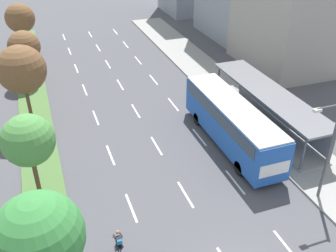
{
  "coord_description": "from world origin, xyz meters",
  "views": [
    {
      "loc": [
        -7.1,
        -9.18,
        15.82
      ],
      "look_at": [
        1.11,
        13.56,
        1.2
      ],
      "focal_mm": 40.23,
      "sensor_mm": 36.0,
      "label": 1
    }
  ],
  "objects_px": {
    "bus": "(232,120)",
    "median_tree_fifth": "(20,18)",
    "median_tree_nearest": "(39,237)",
    "median_tree_third": "(21,70)",
    "streetlight": "(329,146)",
    "bus_shelter": "(270,104)",
    "median_tree_fourth": "(24,47)",
    "median_tree_second": "(28,141)",
    "cyclist": "(119,245)"
  },
  "relations": [
    {
      "from": "median_tree_nearest",
      "to": "median_tree_second",
      "type": "xyz_separation_m",
      "value": [
        -0.22,
        8.6,
        -0.87
      ]
    },
    {
      "from": "bus_shelter",
      "to": "median_tree_nearest",
      "type": "xyz_separation_m",
      "value": [
        -17.86,
        -10.92,
        2.88
      ]
    },
    {
      "from": "median_tree_second",
      "to": "cyclist",
      "type": "bearing_deg",
      "value": -61.27
    },
    {
      "from": "cyclist",
      "to": "median_tree_second",
      "type": "xyz_separation_m",
      "value": [
        -3.59,
        6.55,
        3.08
      ]
    },
    {
      "from": "median_tree_nearest",
      "to": "median_tree_fifth",
      "type": "height_order",
      "value": "median_tree_nearest"
    },
    {
      "from": "median_tree_fourth",
      "to": "median_tree_fifth",
      "type": "distance_m",
      "value": 8.62
    },
    {
      "from": "bus_shelter",
      "to": "median_tree_third",
      "type": "height_order",
      "value": "median_tree_third"
    },
    {
      "from": "bus",
      "to": "median_tree_fifth",
      "type": "height_order",
      "value": "median_tree_fifth"
    },
    {
      "from": "bus",
      "to": "streetlight",
      "type": "distance_m",
      "value": 7.7
    },
    {
      "from": "median_tree_fourth",
      "to": "streetlight",
      "type": "relative_size",
      "value": 0.8
    },
    {
      "from": "median_tree_fifth",
      "to": "cyclist",
      "type": "bearing_deg",
      "value": -84.0
    },
    {
      "from": "bus",
      "to": "cyclist",
      "type": "bearing_deg",
      "value": -144.13
    },
    {
      "from": "bus_shelter",
      "to": "bus",
      "type": "bearing_deg",
      "value": -160.72
    },
    {
      "from": "median_tree_third",
      "to": "streetlight",
      "type": "bearing_deg",
      "value": -43.16
    },
    {
      "from": "streetlight",
      "to": "median_tree_third",
      "type": "bearing_deg",
      "value": 136.84
    },
    {
      "from": "median_tree_nearest",
      "to": "streetlight",
      "type": "relative_size",
      "value": 0.99
    },
    {
      "from": "bus_shelter",
      "to": "median_tree_second",
      "type": "bearing_deg",
      "value": -172.68
    },
    {
      "from": "streetlight",
      "to": "median_tree_nearest",
      "type": "bearing_deg",
      "value": -171.83
    },
    {
      "from": "bus_shelter",
      "to": "streetlight",
      "type": "relative_size",
      "value": 2.05
    },
    {
      "from": "cyclist",
      "to": "streetlight",
      "type": "height_order",
      "value": "streetlight"
    },
    {
      "from": "bus",
      "to": "median_tree_nearest",
      "type": "height_order",
      "value": "median_tree_nearest"
    },
    {
      "from": "median_tree_nearest",
      "to": "median_tree_third",
      "type": "height_order",
      "value": "median_tree_third"
    },
    {
      "from": "median_tree_fifth",
      "to": "bus",
      "type": "bearing_deg",
      "value": -61.41
    },
    {
      "from": "median_tree_third",
      "to": "median_tree_nearest",
      "type": "bearing_deg",
      "value": -89.38
    },
    {
      "from": "cyclist",
      "to": "median_tree_second",
      "type": "bearing_deg",
      "value": 118.73
    },
    {
      "from": "bus",
      "to": "median_tree_fifth",
      "type": "xyz_separation_m",
      "value": [
        -13.61,
        24.97,
        2.26
      ]
    },
    {
      "from": "median_tree_third",
      "to": "streetlight",
      "type": "height_order",
      "value": "median_tree_third"
    },
    {
      "from": "bus_shelter",
      "to": "bus",
      "type": "height_order",
      "value": "bus"
    },
    {
      "from": "bus_shelter",
      "to": "median_tree_fourth",
      "type": "relative_size",
      "value": 2.55
    },
    {
      "from": "bus",
      "to": "median_tree_fourth",
      "type": "bearing_deg",
      "value": 129.55
    },
    {
      "from": "median_tree_third",
      "to": "median_tree_fourth",
      "type": "height_order",
      "value": "median_tree_third"
    },
    {
      "from": "median_tree_second",
      "to": "median_tree_third",
      "type": "xyz_separation_m",
      "value": [
        0.04,
        8.6,
        1.01
      ]
    },
    {
      "from": "cyclist",
      "to": "median_tree_fifth",
      "type": "bearing_deg",
      "value": 96.0
    },
    {
      "from": "bus_shelter",
      "to": "median_tree_fifth",
      "type": "xyz_separation_m",
      "value": [
        -17.89,
        23.48,
        2.47
      ]
    },
    {
      "from": "bus_shelter",
      "to": "median_tree_second",
      "type": "height_order",
      "value": "median_tree_second"
    },
    {
      "from": "median_tree_fifth",
      "to": "streetlight",
      "type": "height_order",
      "value": "streetlight"
    },
    {
      "from": "median_tree_fourth",
      "to": "streetlight",
      "type": "bearing_deg",
      "value": -56.31
    },
    {
      "from": "bus_shelter",
      "to": "bus",
      "type": "distance_m",
      "value": 4.54
    },
    {
      "from": "median_tree_third",
      "to": "streetlight",
      "type": "distance_m",
      "value": 21.86
    },
    {
      "from": "bus_shelter",
      "to": "bus",
      "type": "relative_size",
      "value": 1.18
    },
    {
      "from": "bus",
      "to": "median_tree_third",
      "type": "height_order",
      "value": "median_tree_third"
    },
    {
      "from": "median_tree_nearest",
      "to": "streetlight",
      "type": "xyz_separation_m",
      "value": [
        15.74,
        2.26,
        -0.85
      ]
    },
    {
      "from": "bus_shelter",
      "to": "median_tree_third",
      "type": "distance_m",
      "value": 19.34
    },
    {
      "from": "median_tree_fifth",
      "to": "streetlight",
      "type": "bearing_deg",
      "value": -63.85
    },
    {
      "from": "bus",
      "to": "median_tree_fifth",
      "type": "bearing_deg",
      "value": 118.59
    },
    {
      "from": "bus_shelter",
      "to": "median_tree_second",
      "type": "xyz_separation_m",
      "value": [
        -18.08,
        -2.32,
        2.01
      ]
    },
    {
      "from": "bus",
      "to": "median_tree_second",
      "type": "relative_size",
      "value": 2.12
    },
    {
      "from": "bus",
      "to": "median_tree_fourth",
      "type": "height_order",
      "value": "median_tree_fourth"
    },
    {
      "from": "cyclist",
      "to": "median_tree_third",
      "type": "height_order",
      "value": "median_tree_third"
    },
    {
      "from": "cyclist",
      "to": "median_tree_fourth",
      "type": "relative_size",
      "value": 0.35
    }
  ]
}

